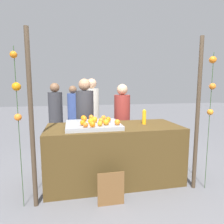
# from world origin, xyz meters

# --- Properties ---
(ground_plane) EXTENTS (24.00, 24.00, 0.00)m
(ground_plane) POSITION_xyz_m (0.00, 0.00, 0.00)
(ground_plane) COLOR slate
(stall_counter) EXTENTS (2.08, 0.89, 0.89)m
(stall_counter) POSITION_xyz_m (0.00, 0.00, 0.45)
(stall_counter) COLOR #4C3819
(stall_counter) RESTS_ON ground_plane
(orange_tray) EXTENTS (0.81, 0.73, 0.06)m
(orange_tray) POSITION_xyz_m (-0.33, -0.00, 0.92)
(orange_tray) COLOR #9EA0A5
(orange_tray) RESTS_ON stall_counter
(orange_0) EXTENTS (0.07, 0.07, 0.07)m
(orange_0) POSITION_xyz_m (-0.46, -0.30, 0.99)
(orange_0) COLOR orange
(orange_0) RESTS_ON orange_tray
(orange_1) EXTENTS (0.09, 0.09, 0.09)m
(orange_1) POSITION_xyz_m (-0.16, -0.21, 1.00)
(orange_1) COLOR orange
(orange_1) RESTS_ON orange_tray
(orange_2) EXTENTS (0.08, 0.08, 0.08)m
(orange_2) POSITION_xyz_m (-0.49, -0.16, 0.99)
(orange_2) COLOR orange
(orange_2) RESTS_ON orange_tray
(orange_3) EXTENTS (0.09, 0.09, 0.09)m
(orange_3) POSITION_xyz_m (-0.30, 0.02, 1.00)
(orange_3) COLOR orange
(orange_3) RESTS_ON orange_tray
(orange_4) EXTENTS (0.09, 0.09, 0.09)m
(orange_4) POSITION_xyz_m (-0.00, -0.23, 1.00)
(orange_4) COLOR orange
(orange_4) RESTS_ON orange_tray
(orange_5) EXTENTS (0.08, 0.08, 0.08)m
(orange_5) POSITION_xyz_m (-0.37, -0.08, 1.00)
(orange_5) COLOR orange
(orange_5) RESTS_ON orange_tray
(orange_6) EXTENTS (0.08, 0.08, 0.08)m
(orange_6) POSITION_xyz_m (-0.45, 0.16, 0.99)
(orange_6) COLOR orange
(orange_6) RESTS_ON orange_tray
(orange_7) EXTENTS (0.08, 0.08, 0.08)m
(orange_7) POSITION_xyz_m (-0.37, -0.31, 0.99)
(orange_7) COLOR orange
(orange_7) RESTS_ON orange_tray
(orange_8) EXTENTS (0.08, 0.08, 0.08)m
(orange_8) POSITION_xyz_m (-0.33, 0.31, 0.99)
(orange_8) COLOR orange
(orange_8) RESTS_ON orange_tray
(orange_9) EXTENTS (0.07, 0.07, 0.07)m
(orange_9) POSITION_xyz_m (-0.26, -0.26, 0.99)
(orange_9) COLOR orange
(orange_9) RESTS_ON orange_tray
(orange_10) EXTENTS (0.07, 0.07, 0.07)m
(orange_10) POSITION_xyz_m (-0.12, 0.24, 0.99)
(orange_10) COLOR orange
(orange_10) RESTS_ON orange_tray
(orange_11) EXTENTS (0.09, 0.09, 0.09)m
(orange_11) POSITION_xyz_m (-0.21, -0.06, 1.00)
(orange_11) COLOR orange
(orange_11) RESTS_ON orange_tray
(orange_12) EXTENTS (0.09, 0.09, 0.09)m
(orange_12) POSITION_xyz_m (-0.46, 0.23, 1.00)
(orange_12) COLOR orange
(orange_12) RESTS_ON orange_tray
(orange_13) EXTENTS (0.08, 0.08, 0.08)m
(orange_13) POSITION_xyz_m (-0.09, 0.01, 1.00)
(orange_13) COLOR orange
(orange_13) RESTS_ON orange_tray
(juice_bottle) EXTENTS (0.06, 0.06, 0.24)m
(juice_bottle) POSITION_xyz_m (0.51, 0.03, 1.01)
(juice_bottle) COLOR #FCAB18
(juice_bottle) RESTS_ON stall_counter
(chalkboard_sign) EXTENTS (0.35, 0.03, 0.45)m
(chalkboard_sign) POSITION_xyz_m (-0.18, -0.66, 0.21)
(chalkboard_sign) COLOR brown
(chalkboard_sign) RESTS_ON ground_plane
(vendor_left) EXTENTS (0.33, 0.33, 1.65)m
(vendor_left) POSITION_xyz_m (-0.40, 0.76, 0.77)
(vendor_left) COLOR #333338
(vendor_left) RESTS_ON ground_plane
(vendor_right) EXTENTS (0.31, 0.31, 1.55)m
(vendor_right) POSITION_xyz_m (0.32, 0.73, 0.72)
(vendor_right) COLOR maroon
(vendor_right) RESTS_ON ground_plane
(crowd_person_0) EXTENTS (0.30, 0.30, 1.51)m
(crowd_person_0) POSITION_xyz_m (-0.61, 2.33, 0.71)
(crowd_person_0) COLOR #384C8C
(crowd_person_0) RESTS_ON ground_plane
(crowd_person_1) EXTENTS (0.34, 0.34, 1.68)m
(crowd_person_1) POSITION_xyz_m (-0.19, 1.56, 0.78)
(crowd_person_1) COLOR beige
(crowd_person_1) RESTS_ON ground_plane
(crowd_person_2) EXTENTS (0.32, 0.32, 1.58)m
(crowd_person_2) POSITION_xyz_m (-1.01, 1.68, 0.74)
(crowd_person_2) COLOR #333338
(crowd_person_2) RESTS_ON ground_plane
(canopy_post_left) EXTENTS (0.06, 0.06, 2.19)m
(canopy_post_left) POSITION_xyz_m (-1.12, -0.48, 1.10)
(canopy_post_left) COLOR #473828
(canopy_post_left) RESTS_ON ground_plane
(canopy_post_right) EXTENTS (0.06, 0.06, 2.19)m
(canopy_post_right) POSITION_xyz_m (1.12, -0.48, 1.10)
(canopy_post_right) COLOR #473828
(canopy_post_right) RESTS_ON ground_plane
(garland_strand_left) EXTENTS (0.10, 0.11, 1.97)m
(garland_strand_left) POSITION_xyz_m (-1.27, -0.47, 1.47)
(garland_strand_left) COLOR #2D4C23
(garland_strand_left) RESTS_ON ground_plane
(garland_strand_right) EXTENTS (0.10, 0.11, 1.97)m
(garland_strand_right) POSITION_xyz_m (1.28, -0.54, 1.53)
(garland_strand_right) COLOR #2D4C23
(garland_strand_right) RESTS_ON ground_plane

